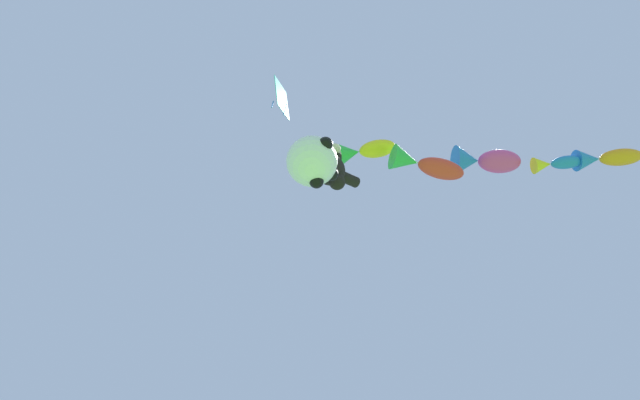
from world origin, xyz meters
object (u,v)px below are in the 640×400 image
(soccer_ball_kite, at_px, (312,162))
(fish_kite_cobalt, at_px, (554,164))
(fish_kite_goldfin, at_px, (363,151))
(teddy_bear_kite, at_px, (329,165))
(fish_kite_magenta, at_px, (483,161))
(fish_kite_tangerine, at_px, (604,158))
(diamond_kite, at_px, (282,99))
(fish_kite_crimson, at_px, (423,164))

(soccer_ball_kite, relative_size, fish_kite_cobalt, 0.76)
(fish_kite_cobalt, bearing_deg, fish_kite_goldfin, 149.00)
(teddy_bear_kite, bearing_deg, fish_kite_magenta, -19.26)
(soccer_ball_kite, height_order, fish_kite_goldfin, fish_kite_goldfin)
(fish_kite_cobalt, xyz_separation_m, fish_kite_tangerine, (1.30, -1.06, 0.13))
(fish_kite_magenta, bearing_deg, diamond_kite, 161.32)
(fish_kite_crimson, relative_size, fish_kite_tangerine, 1.19)
(fish_kite_crimson, relative_size, fish_kite_cobalt, 1.63)
(fish_kite_crimson, bearing_deg, teddy_bear_kite, 166.57)
(soccer_ball_kite, relative_size, fish_kite_goldfin, 0.65)
(diamond_kite, bearing_deg, fish_kite_magenta, -18.68)
(teddy_bear_kite, xyz_separation_m, fish_kite_crimson, (3.12, -0.74, 3.03))
(soccer_ball_kite, xyz_separation_m, fish_kite_magenta, (5.73, -1.55, 5.29))
(teddy_bear_kite, relative_size, fish_kite_magenta, 0.76)
(fish_kite_magenta, bearing_deg, fish_kite_tangerine, -36.86)
(soccer_ball_kite, xyz_separation_m, fish_kite_cobalt, (7.57, -2.84, 5.03))
(fish_kite_goldfin, xyz_separation_m, fish_kite_magenta, (3.55, -1.95, 0.25))
(teddy_bear_kite, bearing_deg, fish_kite_goldfin, 5.69)
(fish_kite_goldfin, height_order, fish_kite_magenta, fish_kite_magenta)
(fish_kite_crimson, distance_m, fish_kite_cobalt, 4.58)
(fish_kite_crimson, xyz_separation_m, diamond_kite, (-4.57, 1.18, 1.58))
(fish_kite_goldfin, bearing_deg, fish_kite_cobalt, -31.00)
(soccer_ball_kite, distance_m, fish_kite_crimson, 5.66)
(soccer_ball_kite, relative_size, fish_kite_tangerine, 0.56)
(fish_kite_cobalt, bearing_deg, soccer_ball_kite, 159.42)
(fish_kite_crimson, distance_m, fish_kite_tangerine, 6.25)
(fish_kite_cobalt, height_order, fish_kite_tangerine, fish_kite_tangerine)
(diamond_kite, bearing_deg, soccer_ball_kite, -38.33)
(fish_kite_cobalt, xyz_separation_m, diamond_kite, (-8.43, 3.52, 0.79))
(soccer_ball_kite, xyz_separation_m, fish_kite_goldfin, (2.17, 0.40, 5.04))
(fish_kite_cobalt, bearing_deg, fish_kite_crimson, 148.73)
(diamond_kite, bearing_deg, fish_kite_goldfin, -5.23)
(teddy_bear_kite, height_order, fish_kite_cobalt, fish_kite_cobalt)
(fish_kite_goldfin, height_order, fish_kite_cobalt, fish_kite_goldfin)
(fish_kite_goldfin, height_order, fish_kite_crimson, fish_kite_goldfin)
(fish_kite_cobalt, bearing_deg, teddy_bear_kite, 156.12)
(diamond_kite, bearing_deg, fish_kite_cobalt, -22.67)
(fish_kite_magenta, height_order, diamond_kite, diamond_kite)
(teddy_bear_kite, xyz_separation_m, diamond_kite, (-1.46, 0.43, 4.62))
(soccer_ball_kite, distance_m, diamond_kite, 5.92)
(fish_kite_goldfin, height_order, fish_kite_tangerine, fish_kite_tangerine)
(fish_kite_crimson, bearing_deg, fish_kite_tangerine, -33.44)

